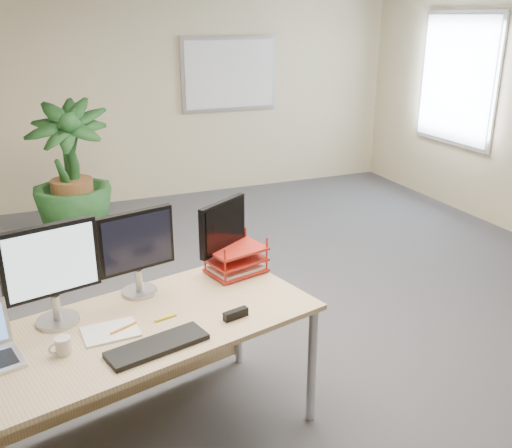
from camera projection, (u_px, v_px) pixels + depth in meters
name	position (u px, v px, depth m)	size (l,w,h in m)	color
floor	(267.00, 355.00, 4.05)	(8.00, 8.00, 0.00)	#46464B
back_wall	(138.00, 94.00, 7.05)	(7.00, 0.04, 2.70)	beige
whiteboard	(229.00, 74.00, 7.38)	(1.30, 0.04, 0.95)	#B6B6BC
window	(457.00, 80.00, 6.76)	(0.04, 1.30, 1.55)	#B6B6BC
desk	(119.00, 347.00, 3.03)	(2.15, 1.30, 0.77)	tan
floor_plant	(72.00, 183.00, 5.49)	(0.84, 0.84, 1.50)	#133416
monitor_left	(51.00, 268.00, 2.84)	(0.48, 0.22, 0.54)	#AAA9AE
monitor_right	(137.00, 247.00, 3.17)	(0.44, 0.20, 0.49)	#AAA9AE
monitor_dark	(223.00, 231.00, 3.46)	(0.36, 0.25, 0.45)	#AAA9AE
keyboard	(158.00, 346.00, 2.72)	(0.49, 0.16, 0.03)	black
coffee_mug	(63.00, 346.00, 2.66)	(0.11, 0.07, 0.08)	silver
spiral_notebook	(111.00, 332.00, 2.85)	(0.27, 0.20, 0.01)	white
orange_pen	(124.00, 328.00, 2.87)	(0.01, 0.01, 0.15)	orange
yellow_highlighter	(166.00, 318.00, 2.98)	(0.02, 0.02, 0.12)	#FFF61A
letter_tray	(236.00, 262.00, 3.50)	(0.39, 0.33, 0.16)	#A61E14
stapler	(236.00, 314.00, 2.99)	(0.14, 0.04, 0.05)	black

